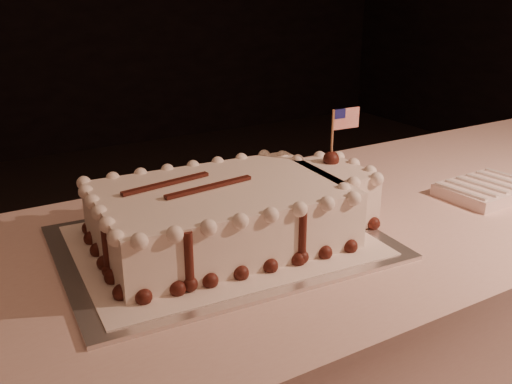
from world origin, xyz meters
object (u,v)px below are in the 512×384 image
cake_board (221,242)px  napkin_stack (485,190)px  sheet_cake (236,211)px  side_plate (323,168)px  banquet_table (332,356)px

cake_board → napkin_stack: (0.67, -0.09, 0.01)m
sheet_cake → napkin_stack: (0.64, -0.09, -0.05)m
napkin_stack → side_plate: napkin_stack is taller
cake_board → banquet_table: bearing=2.6°
cake_board → side_plate: bearing=34.2°
sheet_cake → side_plate: (0.42, 0.27, -0.06)m
napkin_stack → sheet_cake: bearing=172.2°
banquet_table → sheet_cake: 0.51m
banquet_table → sheet_cake: sheet_cake is taller
banquet_table → cake_board: size_ratio=3.88×
banquet_table → cake_board: bearing=178.7°
sheet_cake → napkin_stack: bearing=-7.8°
side_plate → banquet_table: bearing=-120.3°
banquet_table → cake_board: cake_board is taller
banquet_table → cake_board: (-0.30, 0.01, 0.38)m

